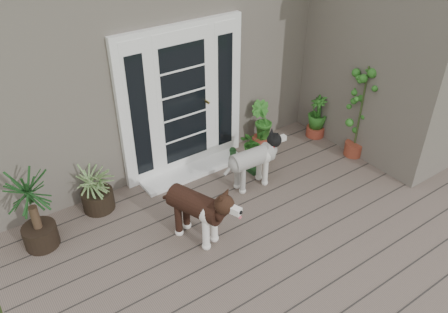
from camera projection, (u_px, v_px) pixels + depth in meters
deck at (295, 249)px, 5.40m from camera, size 6.20×4.60×0.12m
house_main at (130, 34)px, 7.49m from camera, size 7.40×4.00×3.10m
house_wing at (398, 54)px, 6.71m from camera, size 1.60×2.40×3.10m
door_unit at (183, 101)px, 6.18m from camera, size 1.90×0.14×2.15m
door_step at (193, 170)px, 6.63m from camera, size 1.60×0.40×0.05m
brindle_dog at (196, 214)px, 5.27m from camera, size 0.69×0.99×0.76m
white_dog at (252, 165)px, 6.17m from camera, size 0.84×0.39×0.68m
spider_plant at (95, 186)px, 5.74m from camera, size 0.87×0.87×0.73m
yucca at (33, 209)px, 5.08m from camera, size 0.86×0.86×1.10m
herb_a at (252, 150)px, 6.68m from camera, size 0.48×0.48×0.49m
herb_b at (261, 131)px, 7.09m from camera, size 0.50×0.50×0.55m
herb_c at (317, 120)px, 7.35m from camera, size 0.44×0.44×0.58m
sapling at (361, 111)px, 6.61m from camera, size 0.59×0.59×1.51m
clog_left at (250, 167)px, 6.64m from camera, size 0.18×0.34×0.10m
clog_right at (233, 154)px, 6.96m from camera, size 0.27×0.31×0.09m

